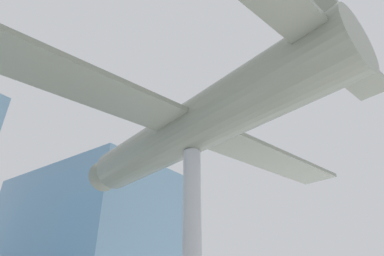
% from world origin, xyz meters
% --- Properties ---
extents(glass_pavilion_right, '(9.23, 14.59, 10.94)m').
position_xyz_m(glass_pavilion_right, '(7.88, 16.21, 5.18)').
color(glass_pavilion_right, '#60849E').
rests_on(glass_pavilion_right, ground_plane).
extents(support_pylon_central, '(0.63, 0.63, 6.31)m').
position_xyz_m(support_pylon_central, '(0.00, 0.00, 3.16)').
color(support_pylon_central, '#999EA3').
rests_on(support_pylon_central, ground_plane).
extents(suspended_airplane, '(19.37, 14.49, 3.27)m').
position_xyz_m(suspended_airplane, '(0.07, 0.29, 7.32)').
color(suspended_airplane, slate).
rests_on(suspended_airplane, support_pylon_central).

